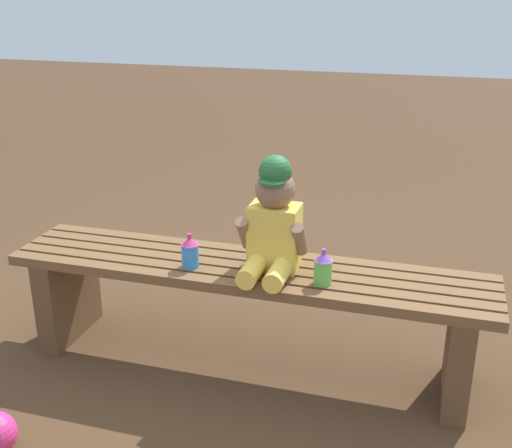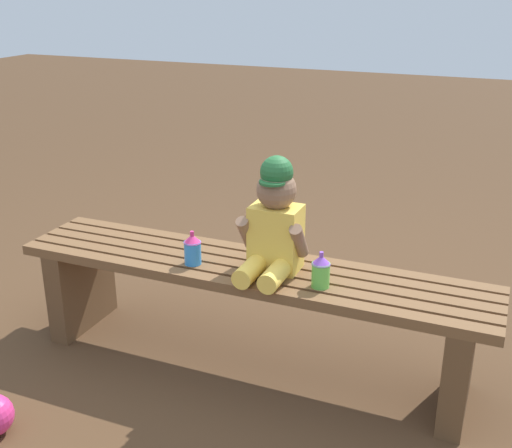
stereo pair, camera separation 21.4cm
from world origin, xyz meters
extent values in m
plane|color=#4C331E|center=(0.00, 0.00, 0.00)|extent=(16.00, 16.00, 0.00)
cube|color=brown|center=(0.00, -0.14, 0.38)|extent=(1.72, 0.06, 0.04)
cube|color=brown|center=(0.00, -0.07, 0.38)|extent=(1.72, 0.06, 0.04)
cube|color=brown|center=(0.00, 0.00, 0.38)|extent=(1.72, 0.06, 0.04)
cube|color=brown|center=(0.00, 0.07, 0.38)|extent=(1.72, 0.06, 0.04)
cube|color=brown|center=(0.00, 0.14, 0.38)|extent=(1.72, 0.06, 0.04)
cube|color=brown|center=(-0.74, 0.00, 0.18)|extent=(0.08, 0.34, 0.37)
cube|color=brown|center=(0.74, 0.00, 0.18)|extent=(0.08, 0.34, 0.37)
cube|color=#F2C64C|center=(0.10, 0.01, 0.52)|extent=(0.17, 0.12, 0.23)
sphere|color=#8C664C|center=(0.10, 0.01, 0.69)|extent=(0.14, 0.14, 0.14)
cylinder|color=#266633|center=(0.10, -0.03, 0.73)|extent=(0.09, 0.09, 0.01)
sphere|color=#266633|center=(0.10, 0.01, 0.75)|extent=(0.11, 0.11, 0.11)
cylinder|color=#FED050|center=(0.05, -0.11, 0.44)|extent=(0.07, 0.16, 0.07)
cylinder|color=#FED050|center=(0.14, -0.11, 0.44)|extent=(0.07, 0.16, 0.07)
cylinder|color=#8C664C|center=(0.00, -0.02, 0.53)|extent=(0.04, 0.12, 0.14)
cylinder|color=#8C664C|center=(0.19, -0.02, 0.53)|extent=(0.04, 0.12, 0.14)
cylinder|color=#338CE5|center=(-0.19, -0.07, 0.44)|extent=(0.06, 0.06, 0.08)
cone|color=#E5337F|center=(-0.19, -0.07, 0.50)|extent=(0.06, 0.06, 0.03)
cylinder|color=#E5337F|center=(-0.19, -0.07, 0.52)|extent=(0.01, 0.01, 0.02)
cylinder|color=#66CC4C|center=(0.28, -0.07, 0.44)|extent=(0.06, 0.06, 0.08)
cone|color=#8C4CCC|center=(0.28, -0.07, 0.50)|extent=(0.06, 0.06, 0.03)
cylinder|color=#8C4CCC|center=(0.28, -0.07, 0.52)|extent=(0.01, 0.01, 0.02)
camera|label=1|loc=(0.61, -1.97, 1.35)|focal=44.99mm
camera|label=2|loc=(0.82, -1.89, 1.35)|focal=44.99mm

